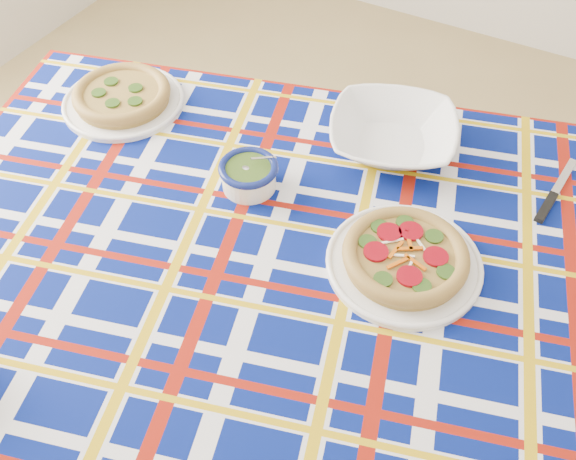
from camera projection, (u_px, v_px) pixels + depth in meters
The scene contains 8 objects.
floor at pixel (317, 346), 2.03m from camera, with size 4.00×4.00×0.00m, color #967F4D.
dining_table at pixel (311, 274), 1.33m from camera, with size 1.87×1.43×0.77m.
tablecloth at pixel (311, 266), 1.32m from camera, with size 1.68×1.07×0.11m, color navy, non-canonical shape.
main_focaccia_plate at pixel (405, 256), 1.22m from camera, with size 0.31×0.31×0.06m, color olive, non-canonical shape.
pesto_bowl at pixel (249, 173), 1.36m from camera, with size 0.13×0.13×0.08m, color #263E11, non-canonical shape.
serving_bowl at pixel (393, 134), 1.45m from camera, with size 0.29×0.29×0.07m, color white.
second_focaccia_plate at pixel (122, 95), 1.56m from camera, with size 0.30×0.30×0.06m, color olive, non-canonical shape.
table_knife at pixel (563, 178), 1.40m from camera, with size 0.24×0.02×0.01m, color silver, non-canonical shape.
Camera 1 is at (0.43, -0.98, 1.76)m, focal length 40.00 mm.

